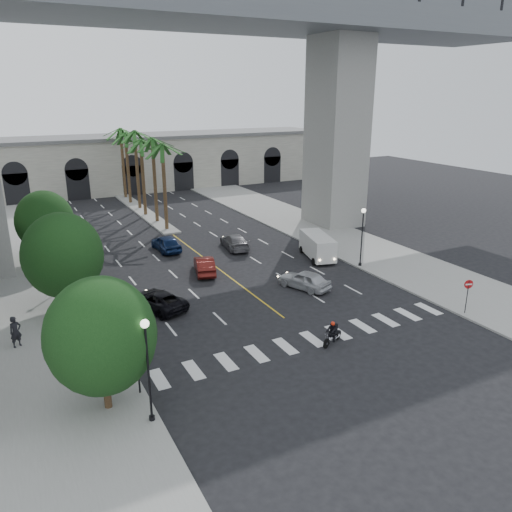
{
  "coord_description": "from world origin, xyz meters",
  "views": [
    {
      "loc": [
        -16.27,
        -24.94,
        14.86
      ],
      "look_at": [
        -0.12,
        6.0,
        3.37
      ],
      "focal_mm": 35.0,
      "sensor_mm": 36.0,
      "label": 1
    }
  ],
  "objects_px": {
    "car_b": "(204,265)",
    "car_e": "(166,243)",
    "traffic_signal_near": "(137,352)",
    "car_c": "(158,300)",
    "car_d": "(235,242)",
    "do_not_enter_sign": "(468,290)",
    "lamp_post_left_near": "(148,362)",
    "pedestrian_a": "(16,332)",
    "pedestrian_b": "(63,324)",
    "lamp_post_right": "(362,232)",
    "car_a": "(304,280)",
    "motorcycle_rider": "(333,333)",
    "lamp_post_left_far": "(75,244)",
    "traffic_signal_far": "(118,321)",
    "cargo_van": "(318,246)"
  },
  "relations": [
    {
      "from": "motorcycle_rider",
      "to": "pedestrian_a",
      "type": "distance_m",
      "value": 19.29
    },
    {
      "from": "pedestrian_a",
      "to": "pedestrian_b",
      "type": "xyz_separation_m",
      "value": [
        2.69,
        0.19,
        -0.2
      ]
    },
    {
      "from": "traffic_signal_near",
      "to": "do_not_enter_sign",
      "type": "bearing_deg",
      "value": -2.29
    },
    {
      "from": "cargo_van",
      "to": "pedestrian_a",
      "type": "bearing_deg",
      "value": -151.79
    },
    {
      "from": "traffic_signal_near",
      "to": "do_not_enter_sign",
      "type": "height_order",
      "value": "traffic_signal_near"
    },
    {
      "from": "car_d",
      "to": "pedestrian_b",
      "type": "bearing_deg",
      "value": 43.29
    },
    {
      "from": "lamp_post_left_near",
      "to": "do_not_enter_sign",
      "type": "bearing_deg",
      "value": 3.97
    },
    {
      "from": "motorcycle_rider",
      "to": "car_c",
      "type": "distance_m",
      "value": 12.9
    },
    {
      "from": "traffic_signal_far",
      "to": "car_a",
      "type": "relative_size",
      "value": 0.84
    },
    {
      "from": "lamp_post_left_far",
      "to": "traffic_signal_near",
      "type": "relative_size",
      "value": 1.47
    },
    {
      "from": "car_a",
      "to": "car_e",
      "type": "distance_m",
      "value": 16.09
    },
    {
      "from": "lamp_post_left_near",
      "to": "car_e",
      "type": "relative_size",
      "value": 1.16
    },
    {
      "from": "car_b",
      "to": "car_e",
      "type": "bearing_deg",
      "value": -67.33
    },
    {
      "from": "car_d",
      "to": "do_not_enter_sign",
      "type": "height_order",
      "value": "do_not_enter_sign"
    },
    {
      "from": "lamp_post_left_far",
      "to": "pedestrian_b",
      "type": "height_order",
      "value": "lamp_post_left_far"
    },
    {
      "from": "lamp_post_left_near",
      "to": "traffic_signal_near",
      "type": "bearing_deg",
      "value": 87.71
    },
    {
      "from": "traffic_signal_far",
      "to": "car_e",
      "type": "distance_m",
      "value": 21.15
    },
    {
      "from": "lamp_post_left_near",
      "to": "traffic_signal_far",
      "type": "distance_m",
      "value": 6.54
    },
    {
      "from": "car_b",
      "to": "pedestrian_b",
      "type": "height_order",
      "value": "pedestrian_b"
    },
    {
      "from": "car_b",
      "to": "pedestrian_a",
      "type": "xyz_separation_m",
      "value": [
        -15.09,
        -7.16,
        0.41
      ]
    },
    {
      "from": "car_c",
      "to": "cargo_van",
      "type": "distance_m",
      "value": 17.21
    },
    {
      "from": "lamp_post_right",
      "to": "traffic_signal_far",
      "type": "xyz_separation_m",
      "value": [
        -22.7,
        -6.5,
        -0.71
      ]
    },
    {
      "from": "traffic_signal_near",
      "to": "pedestrian_b",
      "type": "relative_size",
      "value": 2.33
    },
    {
      "from": "car_c",
      "to": "car_d",
      "type": "height_order",
      "value": "car_d"
    },
    {
      "from": "lamp_post_left_far",
      "to": "car_d",
      "type": "relative_size",
      "value": 1.09
    },
    {
      "from": "lamp_post_left_near",
      "to": "car_a",
      "type": "height_order",
      "value": "lamp_post_left_near"
    },
    {
      "from": "lamp_post_right",
      "to": "car_b",
      "type": "bearing_deg",
      "value": 159.02
    },
    {
      "from": "motorcycle_rider",
      "to": "car_e",
      "type": "bearing_deg",
      "value": 73.31
    },
    {
      "from": "traffic_signal_near",
      "to": "car_e",
      "type": "distance_m",
      "value": 24.82
    },
    {
      "from": "traffic_signal_near",
      "to": "pedestrian_a",
      "type": "distance_m",
      "value": 9.92
    },
    {
      "from": "car_e",
      "to": "car_c",
      "type": "bearing_deg",
      "value": 67.07
    },
    {
      "from": "pedestrian_b",
      "to": "lamp_post_left_near",
      "type": "bearing_deg",
      "value": -49.99
    },
    {
      "from": "lamp_post_left_near",
      "to": "traffic_signal_near",
      "type": "distance_m",
      "value": 2.6
    },
    {
      "from": "traffic_signal_near",
      "to": "motorcycle_rider",
      "type": "height_order",
      "value": "traffic_signal_near"
    },
    {
      "from": "pedestrian_a",
      "to": "lamp_post_left_far",
      "type": "bearing_deg",
      "value": 37.51
    },
    {
      "from": "lamp_post_right",
      "to": "car_a",
      "type": "xyz_separation_m",
      "value": [
        -7.21,
        -2.03,
        -2.48
      ]
    },
    {
      "from": "car_b",
      "to": "car_e",
      "type": "distance_m",
      "value": 7.74
    },
    {
      "from": "traffic_signal_near",
      "to": "car_c",
      "type": "xyz_separation_m",
      "value": [
        4.02,
        10.03,
        -1.83
      ]
    },
    {
      "from": "lamp_post_left_near",
      "to": "do_not_enter_sign",
      "type": "relative_size",
      "value": 2.04
    },
    {
      "from": "car_b",
      "to": "car_e",
      "type": "xyz_separation_m",
      "value": [
        -0.94,
        7.68,
        0.06
      ]
    },
    {
      "from": "pedestrian_a",
      "to": "cargo_van",
      "type": "bearing_deg",
      "value": -12.54
    },
    {
      "from": "motorcycle_rider",
      "to": "car_e",
      "type": "xyz_separation_m",
      "value": [
        -3.26,
        23.14,
        0.11
      ]
    },
    {
      "from": "traffic_signal_near",
      "to": "car_e",
      "type": "bearing_deg",
      "value": 69.04
    },
    {
      "from": "car_c",
      "to": "car_e",
      "type": "relative_size",
      "value": 1.06
    },
    {
      "from": "lamp_post_right",
      "to": "pedestrian_a",
      "type": "distance_m",
      "value": 28.16
    },
    {
      "from": "lamp_post_right",
      "to": "pedestrian_a",
      "type": "relative_size",
      "value": 2.72
    },
    {
      "from": "traffic_signal_near",
      "to": "pedestrian_b",
      "type": "bearing_deg",
      "value": 107.08
    },
    {
      "from": "traffic_signal_near",
      "to": "car_b",
      "type": "distance_m",
      "value": 18.38
    },
    {
      "from": "car_a",
      "to": "pedestrian_b",
      "type": "relative_size",
      "value": 2.77
    },
    {
      "from": "lamp_post_left_near",
      "to": "pedestrian_a",
      "type": "height_order",
      "value": "lamp_post_left_near"
    }
  ]
}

